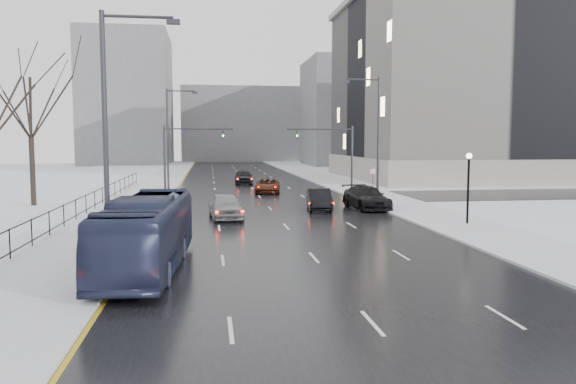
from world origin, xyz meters
name	(u,v)px	position (x,y,z in m)	size (l,w,h in m)	color
road	(251,187)	(0.00, 60.00, 0.02)	(16.00, 150.00, 0.04)	black
cross_road	(261,198)	(0.00, 48.00, 0.02)	(130.00, 10.00, 0.04)	black
sidewalk_left	(154,188)	(-10.50, 60.00, 0.08)	(5.00, 150.00, 0.16)	silver
sidewalk_right	(343,185)	(10.50, 60.00, 0.08)	(5.00, 150.00, 0.16)	silver
park_strip	(63,189)	(-20.00, 60.00, 0.06)	(14.00, 150.00, 0.12)	white
tree_park_e	(34,207)	(-18.20, 44.00, 0.00)	(9.45, 9.45, 13.50)	black
iron_fence	(54,219)	(-13.00, 30.00, 0.91)	(0.06, 70.00, 1.30)	black
streetlight_r_mid	(375,135)	(8.17, 40.00, 5.62)	(2.95, 0.25, 10.00)	#2D2D33
streetlight_l_near	(111,129)	(-8.17, 20.00, 5.62)	(2.95, 0.25, 10.00)	#2D2D33
streetlight_l_far	(170,136)	(-8.17, 52.00, 5.62)	(2.95, 0.25, 10.00)	#2D2D33
lamppost_r_mid	(468,178)	(11.00, 30.00, 2.94)	(0.36, 0.36, 4.28)	black
mast_signal_right	(341,152)	(7.33, 48.00, 4.11)	(6.10, 0.33, 6.50)	#2D2D33
mast_signal_left	(177,153)	(-7.33, 48.00, 4.11)	(6.10, 0.33, 6.50)	#2D2D33
no_uturn_sign	(373,175)	(9.20, 44.00, 2.30)	(0.60, 0.06, 2.70)	#2D2D33
civic_building	(496,97)	(35.00, 72.00, 11.21)	(41.00, 31.00, 24.80)	gray
bldg_far_right	(363,113)	(28.00, 115.00, 11.00)	(24.00, 20.00, 22.00)	slate
bldg_far_left	(128,100)	(-22.00, 125.00, 14.00)	(18.00, 22.00, 28.00)	slate
bldg_far_center	(243,125)	(4.00, 140.00, 9.00)	(30.00, 18.00, 18.00)	slate
bus	(148,233)	(-7.00, 20.65, 1.52)	(2.49, 10.65, 2.97)	#262C4B
sedan_center_near	(226,206)	(-3.50, 34.98, 0.90)	(2.02, 5.02, 1.71)	gray
sedan_right_near	(319,200)	(3.50, 38.57, 0.82)	(1.66, 4.75, 1.56)	black
sedan_right_cross	(268,186)	(1.11, 52.63, 0.75)	(2.37, 5.13, 1.43)	#471B0C
sedan_right_far	(366,198)	(7.20, 38.92, 0.88)	(2.37, 5.82, 1.69)	black
sedan_center_far	(244,177)	(-0.54, 64.15, 0.89)	(2.02, 5.01, 1.71)	black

